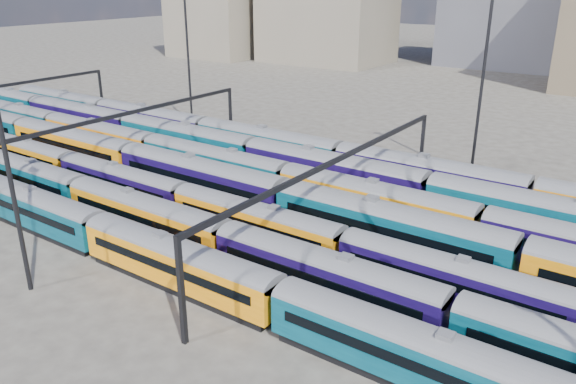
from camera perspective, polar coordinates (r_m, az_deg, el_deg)
The scene contains 12 objects.
ground at distance 58.68m, azimuth -3.57°, elevation -2.23°, with size 500.00×500.00×0.00m, color #3E3A34.
rake_0 at distance 39.18m, azimuth -0.86°, elevation -10.67°, with size 116.85×2.85×4.79m.
rake_1 at distance 47.76m, azimuth -6.42°, elevation -4.65°, with size 117.29×2.86×4.81m.
rake_2 at distance 57.55m, azimuth -10.68°, elevation -0.46°, with size 111.48×2.72×4.57m.
rake_3 at distance 70.21m, azimuth -15.66°, elevation 3.49°, with size 134.76×3.28×5.55m.
rake_4 at distance 67.38m, azimuth -7.60°, elevation 3.21°, with size 147.84×3.09×5.20m.
rake_5 at distance 77.11m, azimuth -10.35°, elevation 5.50°, with size 113.95×3.34×5.63m.
rake_6 at distance 74.42m, azimuth -2.18°, elevation 5.20°, with size 110.76×3.24×5.47m.
gantry_1 at distance 70.23m, azimuth -16.68°, elevation 6.68°, with size 0.35×40.35×8.03m.
gantry_2 at distance 50.97m, azimuth 5.11°, elevation 2.26°, with size 0.35×40.35×8.03m.
mast_1 at distance 90.88m, azimuth -10.22°, elevation 14.90°, with size 1.40×0.50×25.60m.
mast_3 at distance 69.23m, azimuth 19.35°, elevation 12.27°, with size 1.40×0.50×25.60m.
Camera 1 is at (33.90, -41.98, 23.06)m, focal length 35.00 mm.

